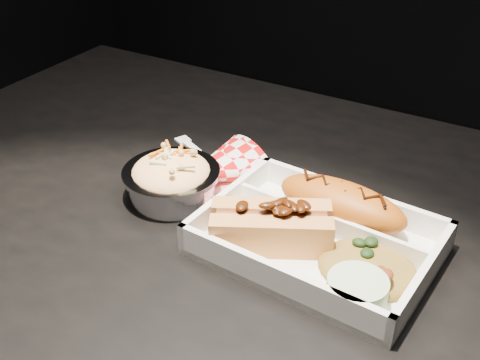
% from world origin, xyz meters
% --- Properties ---
extents(dining_table, '(1.20, 0.80, 0.75)m').
position_xyz_m(dining_table, '(0.00, 0.00, 0.66)').
color(dining_table, black).
rests_on(dining_table, ground).
extents(food_tray, '(0.26, 0.20, 0.04)m').
position_xyz_m(food_tray, '(0.06, 0.01, 0.76)').
color(food_tray, white).
rests_on(food_tray, dining_table).
extents(fried_pastry, '(0.16, 0.07, 0.05)m').
position_xyz_m(fried_pastry, '(0.07, 0.06, 0.78)').
color(fried_pastry, '#A85110').
rests_on(fried_pastry, food_tray).
extents(hotdog, '(0.14, 0.11, 0.06)m').
position_xyz_m(hotdog, '(0.02, -0.02, 0.78)').
color(hotdog, '#D68D49').
rests_on(hotdog, food_tray).
extents(fried_rice_mound, '(0.11, 0.10, 0.03)m').
position_xyz_m(fried_rice_mound, '(0.13, -0.01, 0.77)').
color(fried_rice_mound, olive).
rests_on(fried_rice_mound, food_tray).
extents(cupcake_liner, '(0.06, 0.06, 0.03)m').
position_xyz_m(cupcake_liner, '(0.13, -0.06, 0.77)').
color(cupcake_liner, '#B2CD9B').
rests_on(cupcake_liner, food_tray).
extents(foil_coleslaw_cup, '(0.12, 0.12, 0.07)m').
position_xyz_m(foil_coleslaw_cup, '(-0.14, 0.01, 0.78)').
color(foil_coleslaw_cup, silver).
rests_on(foil_coleslaw_cup, dining_table).
extents(napkin_fork, '(0.17, 0.15, 0.10)m').
position_xyz_m(napkin_fork, '(-0.11, 0.07, 0.77)').
color(napkin_fork, red).
rests_on(napkin_fork, dining_table).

